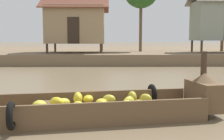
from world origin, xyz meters
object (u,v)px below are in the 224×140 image
Objects in this scene: mooring_post at (203,82)px; stilt_house_mid_right at (223,20)px; stilt_house_mid_left at (76,24)px; banana_boat at (93,106)px.

stilt_house_mid_right is at bearing 66.81° from mooring_post.
stilt_house_mid_left is 3.36× the size of mooring_post.
mooring_post is at bearing 13.34° from banana_boat.
banana_boat is 2.65m from mooring_post.
stilt_house_mid_right reaches higher than banana_boat.
stilt_house_mid_right is at bearing -0.62° from stilt_house_mid_left.
stilt_house_mid_right is 3.38× the size of mooring_post.
banana_boat is at bearing -120.08° from stilt_house_mid_right.
mooring_post reaches higher than banana_boat.
banana_boat is 1.19× the size of stilt_house_mid_left.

